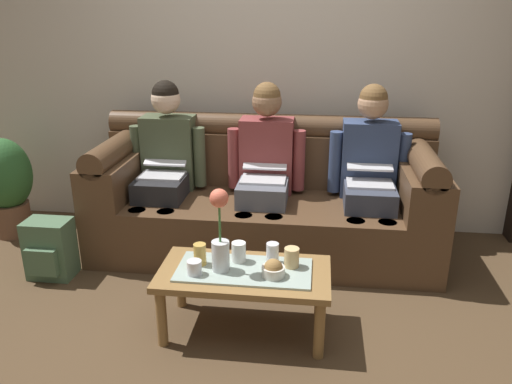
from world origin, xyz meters
name	(u,v)px	position (x,y,z in m)	size (l,w,h in m)	color
ground_plane	(241,343)	(0.00, 0.00, 0.00)	(14.00, 14.00, 0.00)	#4C3823
back_wall_patterned	(273,43)	(0.00, 1.70, 1.45)	(6.00, 0.12, 2.90)	beige
couch	(265,202)	(0.00, 1.17, 0.37)	(2.42, 0.88, 0.96)	#513823
person_left	(166,160)	(-0.73, 1.17, 0.66)	(0.56, 0.67, 1.22)	#232326
person_middle	(265,164)	(0.00, 1.17, 0.66)	(0.56, 0.67, 1.22)	#595B66
person_right	(369,168)	(0.73, 1.17, 0.66)	(0.56, 0.67, 1.22)	#383D4C
coffee_table	(244,279)	(0.00, 0.13, 0.32)	(0.93, 0.48, 0.38)	olive
flower_vase	(220,234)	(-0.12, 0.10, 0.59)	(0.10, 0.10, 0.46)	silver
snack_bowl	(273,270)	(0.16, 0.07, 0.42)	(0.12, 0.12, 0.10)	silver
cup_near_left	(200,254)	(-0.25, 0.15, 0.44)	(0.07, 0.07, 0.12)	gold
cup_near_right	(292,257)	(0.25, 0.19, 0.44)	(0.08, 0.08, 0.11)	#DBB77A
cup_far_center	(194,267)	(-0.25, 0.04, 0.42)	(0.08, 0.08, 0.08)	silver
cup_far_left	(239,252)	(-0.04, 0.22, 0.44)	(0.08, 0.08, 0.11)	white
cup_far_right	(272,253)	(0.14, 0.22, 0.44)	(0.07, 0.07, 0.12)	silver
backpack_left	(50,250)	(-1.37, 0.56, 0.20)	(0.29, 0.25, 0.40)	#4C6B4C
potted_plant	(6,183)	(-2.01, 1.17, 0.43)	(0.40, 0.40, 0.78)	brown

